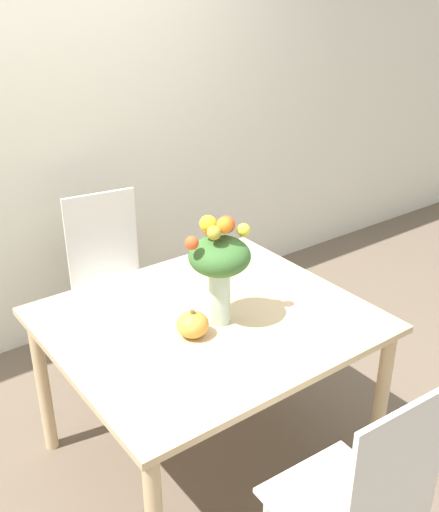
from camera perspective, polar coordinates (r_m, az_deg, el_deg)
ground_plane at (r=2.98m, az=-0.99°, el=-18.39°), size 12.00×12.00×0.00m
wall_back at (r=3.49m, az=-15.41°, el=12.90°), size 8.00×0.06×2.70m
dining_table at (r=2.56m, az=-1.11°, el=-7.56°), size 1.26×1.11×0.76m
flower_vase at (r=2.35m, az=-0.02°, el=-0.57°), size 0.28×0.25×0.47m
pumpkin at (r=2.36m, az=-2.57°, el=-6.53°), size 0.13×0.13×0.12m
dining_chair_near_window at (r=3.36m, az=-10.17°, el=-2.65°), size 0.48×0.48×0.99m
dining_chair_far_side at (r=2.15m, az=13.15°, el=-22.20°), size 0.44×0.44×0.99m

